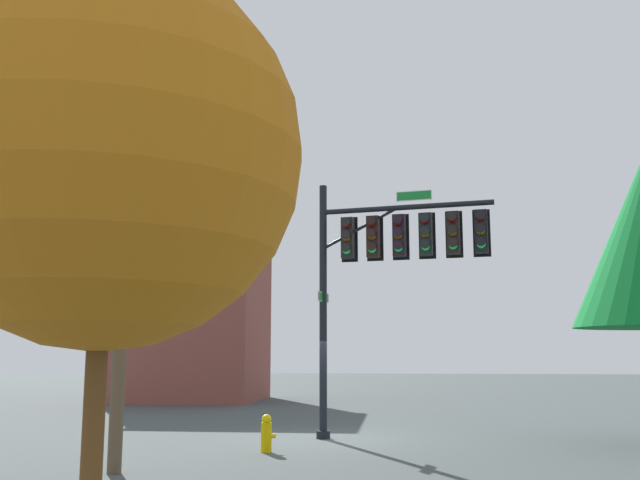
{
  "coord_description": "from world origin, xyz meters",
  "views": [
    {
      "loc": [
        1.96,
        -18.8,
        2.18
      ],
      "look_at": [
        -0.05,
        -0.34,
        5.15
      ],
      "focal_mm": 39.86,
      "sensor_mm": 36.0,
      "label": 1
    }
  ],
  "objects_px": {
    "signal_pole_assembly": "(395,249)",
    "utility_pole": "(125,228)",
    "brick_building": "(193,319)",
    "fire_hydrant": "(267,433)",
    "tree_near": "(107,154)"
  },
  "relations": [
    {
      "from": "utility_pole",
      "to": "brick_building",
      "type": "xyz_separation_m",
      "value": [
        -4.41,
        19.88,
        -0.78
      ]
    },
    {
      "from": "brick_building",
      "to": "signal_pole_assembly",
      "type": "bearing_deg",
      "value": -56.54
    },
    {
      "from": "brick_building",
      "to": "fire_hydrant",
      "type": "bearing_deg",
      "value": -68.32
    },
    {
      "from": "utility_pole",
      "to": "signal_pole_assembly",
      "type": "bearing_deg",
      "value": 45.91
    },
    {
      "from": "tree_near",
      "to": "brick_building",
      "type": "height_order",
      "value": "brick_building"
    },
    {
      "from": "fire_hydrant",
      "to": "signal_pole_assembly",
      "type": "bearing_deg",
      "value": 37.89
    },
    {
      "from": "fire_hydrant",
      "to": "utility_pole",
      "type": "bearing_deg",
      "value": -126.34
    },
    {
      "from": "fire_hydrant",
      "to": "brick_building",
      "type": "bearing_deg",
      "value": 111.68
    },
    {
      "from": "fire_hydrant",
      "to": "tree_near",
      "type": "relative_size",
      "value": 0.12
    },
    {
      "from": "tree_near",
      "to": "brick_building",
      "type": "bearing_deg",
      "value": 103.77
    },
    {
      "from": "signal_pole_assembly",
      "to": "utility_pole",
      "type": "bearing_deg",
      "value": -134.09
    },
    {
      "from": "utility_pole",
      "to": "brick_building",
      "type": "bearing_deg",
      "value": 102.51
    },
    {
      "from": "signal_pole_assembly",
      "to": "tree_near",
      "type": "bearing_deg",
      "value": -109.46
    },
    {
      "from": "signal_pole_assembly",
      "to": "fire_hydrant",
      "type": "bearing_deg",
      "value": -142.11
    },
    {
      "from": "utility_pole",
      "to": "brick_building",
      "type": "relative_size",
      "value": 1.17
    }
  ]
}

